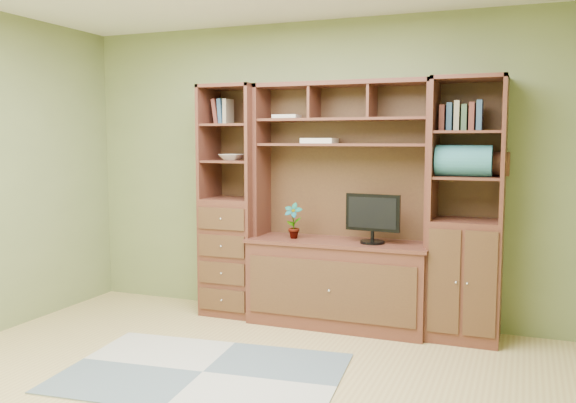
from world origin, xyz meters
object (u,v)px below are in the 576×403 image
at_px(center_hutch, 339,205).
at_px(right_tower, 467,210).
at_px(left_tower, 233,201).
at_px(monitor, 373,210).

distance_m(center_hutch, right_tower, 1.03).
bearing_deg(right_tower, center_hutch, -177.77).
xyz_separation_m(left_tower, right_tower, (2.02, 0.00, 0.00)).
bearing_deg(monitor, right_tower, 11.03).
bearing_deg(left_tower, right_tower, 0.00).
height_order(center_hutch, monitor, center_hutch).
xyz_separation_m(center_hutch, left_tower, (-1.00, 0.04, 0.00)).
height_order(right_tower, monitor, right_tower).
xyz_separation_m(center_hutch, right_tower, (1.02, 0.04, 0.00)).
bearing_deg(center_hutch, left_tower, 177.71).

